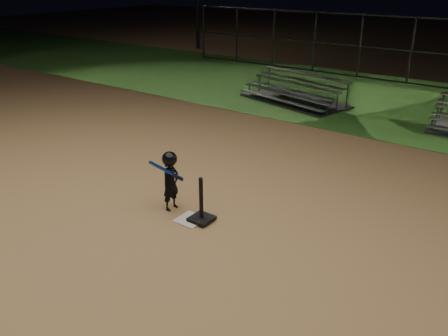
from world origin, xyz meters
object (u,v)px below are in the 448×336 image
home_plate (190,220)px  child_batter (171,179)px  batting_tee (201,213)px  bleacher_left (294,97)px

home_plate → child_batter: (-0.55, 0.13, 0.58)m
batting_tee → child_batter: child_batter is taller
batting_tee → child_batter: size_ratio=0.72×
child_batter → bleacher_left: child_batter is taller
home_plate → batting_tee: batting_tee is taller
home_plate → child_batter: bearing=166.6°
home_plate → bleacher_left: (-2.27, 8.09, 0.17)m
home_plate → child_batter: child_batter is taller
home_plate → child_batter: 0.82m
bleacher_left → child_batter: bearing=-64.1°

